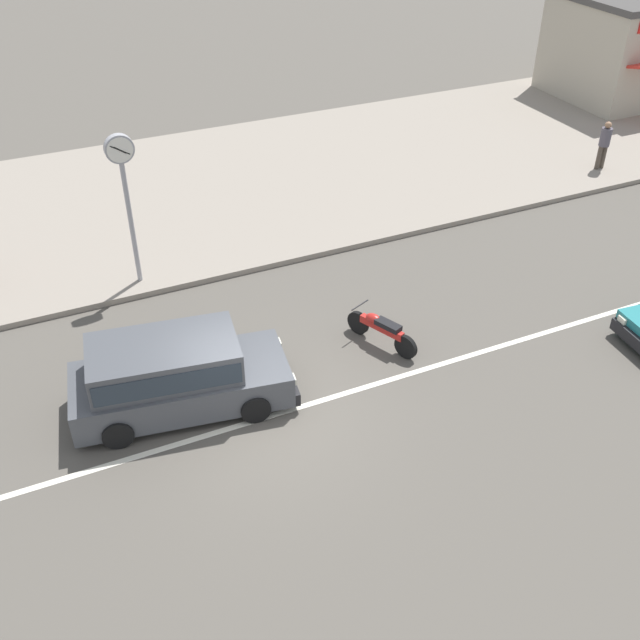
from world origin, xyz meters
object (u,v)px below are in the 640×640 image
Objects in this scene: motorcycle_1 at (381,329)px; street_clock at (123,174)px; minivan_dark_grey_0 at (174,373)px; pedestrian_near_clock at (605,142)px; shopfront_corner_warung at (633,44)px.

motorcycle_1 is 0.47× the size of street_clock.
minivan_dark_grey_0 is 16.60m from pedestrian_near_clock.
minivan_dark_grey_0 is 2.54× the size of motorcycle_1.
street_clock is at bearing 132.27° from motorcycle_1.
shopfront_corner_warung is (6.12, 5.52, 1.04)m from pedestrian_near_clock.
minivan_dark_grey_0 reaches higher than motorcycle_1.
minivan_dark_grey_0 is 1.20× the size of street_clock.
shopfront_corner_warung is (17.10, 10.84, 1.68)m from motorcycle_1.
pedestrian_near_clock is 8.31m from shopfront_corner_warung.
shopfront_corner_warung reaches higher than minivan_dark_grey_0.
pedestrian_near_clock reaches higher than motorcycle_1.
motorcycle_1 is 12.21m from pedestrian_near_clock.
shopfront_corner_warung is at bearing 15.92° from street_clock.
shopfront_corner_warung is (21.40, 6.10, -0.90)m from street_clock.
street_clock is at bearing -164.08° from shopfront_corner_warung.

